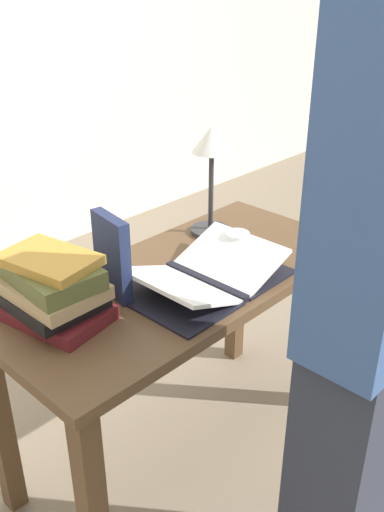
{
  "coord_description": "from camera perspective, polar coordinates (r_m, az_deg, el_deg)",
  "views": [
    {
      "loc": [
        -1.11,
        -1.11,
        1.61
      ],
      "look_at": [
        0.01,
        -0.04,
        0.81
      ],
      "focal_mm": 40.0,
      "sensor_mm": 36.0,
      "label": 1
    }
  ],
  "objects": [
    {
      "name": "reading_desk",
      "position": [
        1.87,
        -0.98,
        -5.35
      ],
      "size": [
        1.23,
        0.57,
        0.73
      ],
      "color": "brown",
      "rests_on": "ground_plane"
    },
    {
      "name": "reading_lamp",
      "position": [
        1.99,
        1.96,
        9.94
      ],
      "size": [
        0.14,
        0.14,
        0.4
      ],
      "color": "#2D2D33",
      "rests_on": "reading_desk"
    },
    {
      "name": "open_book",
      "position": [
        1.75,
        1.38,
        -2.03
      ],
      "size": [
        0.51,
        0.34,
        0.09
      ],
      "rotation": [
        0.0,
        0.0,
        0.02
      ],
      "color": "black",
      "rests_on": "reading_desk"
    },
    {
      "name": "book_standing_upright",
      "position": [
        1.66,
        -8.0,
        -0.07
      ],
      "size": [
        0.06,
        0.16,
        0.25
      ],
      "rotation": [
        0.0,
        0.0,
        -0.15
      ],
      "color": "#1E284C",
      "rests_on": "reading_desk"
    },
    {
      "name": "coffee_mug",
      "position": [
        1.91,
        4.57,
        1.14
      ],
      "size": [
        0.08,
        0.11,
        0.09
      ],
      "rotation": [
        0.0,
        0.0,
        4.74
      ],
      "color": "white",
      "rests_on": "reading_desk"
    },
    {
      "name": "book_stack_tall",
      "position": [
        1.59,
        -13.75,
        -3.22
      ],
      "size": [
        0.25,
        0.32,
        0.2
      ],
      "color": "maroon",
      "rests_on": "reading_desk"
    },
    {
      "name": "person_reader",
      "position": [
        1.35,
        17.44,
        -7.07
      ],
      "size": [
        0.36,
        0.22,
        1.78
      ],
      "rotation": [
        0.0,
        0.0,
        3.14
      ],
      "color": "#2D3342",
      "rests_on": "ground_plane"
    },
    {
      "name": "ground_plane",
      "position": [
        2.25,
        -0.85,
        -18.52
      ],
      "size": [
        12.0,
        12.0,
        0.0
      ],
      "primitive_type": "plane",
      "color": "gray"
    }
  ]
}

